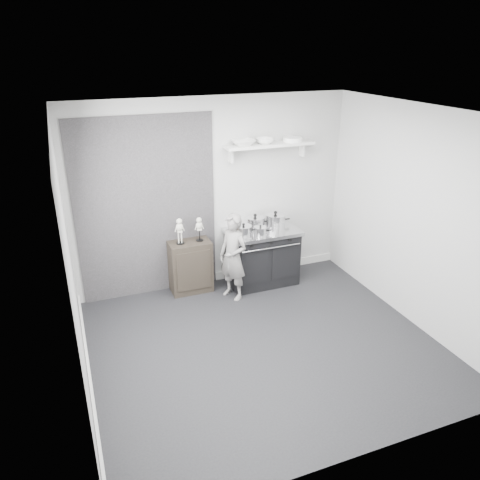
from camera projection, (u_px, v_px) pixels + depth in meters
ground at (263, 345)px, 5.59m from camera, size 4.00×4.00×0.00m
room_shell at (253, 212)px, 5.05m from camera, size 4.02×3.62×2.71m
wall_shelf at (269, 145)px, 6.51m from camera, size 1.30×0.26×0.24m
stove at (262, 256)px, 6.90m from camera, size 1.04×0.65×0.83m
side_cabinet at (191, 266)px, 6.68m from camera, size 0.58×0.34×0.76m
child at (233, 257)px, 6.41m from camera, size 0.47×0.54×1.24m
pot_front_left at (244, 231)px, 6.52m from camera, size 0.32×0.23×0.19m
pot_back_left at (255, 222)px, 6.80m from camera, size 0.37×0.29×0.22m
pot_back_right at (275, 220)px, 6.86m from camera, size 0.38×0.30×0.23m
pot_front_center at (260, 231)px, 6.53m from camera, size 0.26×0.18×0.16m
skeleton_full at (180, 229)px, 6.40m from camera, size 0.12×0.08×0.43m
skeleton_torso at (199, 227)px, 6.50m from camera, size 0.11×0.07×0.40m
bowl_large at (243, 143)px, 6.34m from camera, size 0.32×0.32×0.08m
bowl_small at (265, 141)px, 6.45m from camera, size 0.25×0.25×0.08m
plate_stack at (292, 139)px, 6.60m from camera, size 0.28×0.28×0.06m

